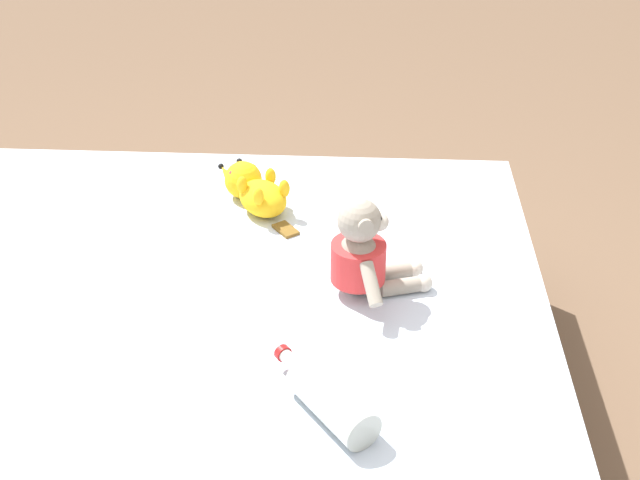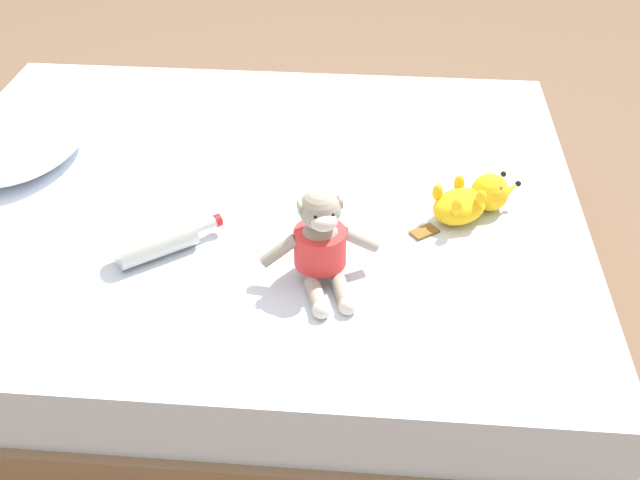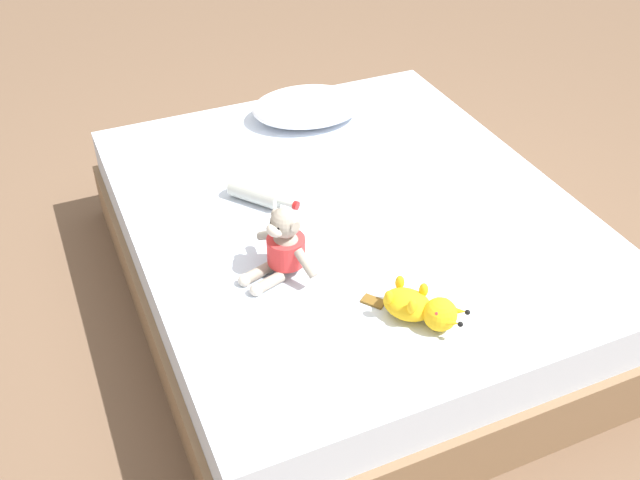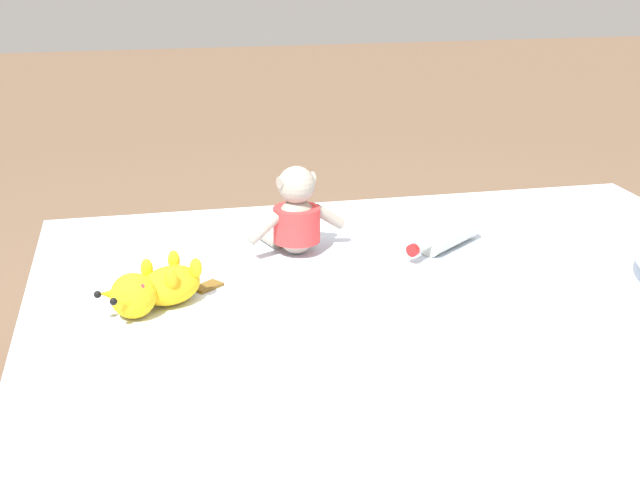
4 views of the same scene
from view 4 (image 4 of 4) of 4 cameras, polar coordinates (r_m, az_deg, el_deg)
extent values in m
plane|color=brown|center=(2.19, 6.77, -13.80)|extent=(16.00, 16.00, 0.00)
cube|color=#846647|center=(2.13, 6.90, -11.10)|extent=(1.58, 1.88, 0.24)
cube|color=silver|center=(2.03, 7.15, -6.04)|extent=(1.53, 1.83, 0.18)
ellipsoid|color=#9E9384|center=(2.22, -1.56, 0.94)|extent=(0.13, 0.14, 0.15)
cylinder|color=red|center=(2.21, -1.56, 1.06)|extent=(0.15, 0.15, 0.09)
sphere|color=#9E9384|center=(2.18, -1.59, 3.69)|extent=(0.10, 0.10, 0.10)
ellipsoid|color=beige|center=(2.22, -2.09, 3.77)|extent=(0.06, 0.07, 0.04)
sphere|color=black|center=(2.20, -2.48, 4.08)|extent=(0.01, 0.01, 0.01)
sphere|color=black|center=(2.22, -1.65, 4.21)|extent=(0.01, 0.01, 0.01)
cylinder|color=#9E9384|center=(2.16, -2.66, 3.83)|extent=(0.03, 0.02, 0.03)
cylinder|color=#9E9384|center=(2.20, -0.54, 4.16)|extent=(0.03, 0.02, 0.03)
cylinder|color=#9E9384|center=(2.17, -3.79, 0.78)|extent=(0.06, 0.10, 0.08)
cylinder|color=#9E9384|center=(2.26, 0.58, 1.57)|extent=(0.06, 0.10, 0.08)
cylinder|color=#9E9384|center=(2.30, -3.33, 0.13)|extent=(0.11, 0.06, 0.04)
cylinder|color=#9E9384|center=(2.33, -2.01, 0.38)|extent=(0.11, 0.06, 0.04)
sphere|color=beige|center=(2.34, -3.88, 0.49)|extent=(0.04, 0.04, 0.04)
sphere|color=beige|center=(2.37, -2.58, 0.73)|extent=(0.04, 0.04, 0.04)
ellipsoid|color=yellow|center=(1.96, -9.93, -2.98)|extent=(0.18, 0.19, 0.08)
sphere|color=yellow|center=(1.90, -12.32, -3.64)|extent=(0.10, 0.10, 0.10)
cone|color=yellow|center=(1.85, -12.86, -3.97)|extent=(0.06, 0.07, 0.05)
sphere|color=black|center=(1.83, -13.58, -4.00)|extent=(0.02, 0.02, 0.02)
cone|color=yellow|center=(1.89, -13.88, -3.51)|extent=(0.06, 0.07, 0.05)
sphere|color=black|center=(1.88, -14.59, -3.53)|extent=(0.02, 0.02, 0.02)
sphere|color=red|center=(1.87, -11.83, -3.12)|extent=(0.02, 0.02, 0.02)
sphere|color=red|center=(1.91, -12.93, -2.64)|extent=(0.02, 0.02, 0.02)
ellipsoid|color=yellow|center=(1.90, -9.88, -2.52)|extent=(0.04, 0.04, 0.05)
ellipsoid|color=yellow|center=(1.96, -11.45, -1.90)|extent=(0.04, 0.04, 0.05)
ellipsoid|color=yellow|center=(1.94, -8.26, -1.87)|extent=(0.04, 0.04, 0.05)
ellipsoid|color=yellow|center=(2.00, -9.70, -1.33)|extent=(0.04, 0.04, 0.05)
cube|color=brown|center=(2.04, -7.49, -3.08)|extent=(0.07, 0.08, 0.01)
cylinder|color=#B7BCB2|center=(2.30, 8.55, 0.45)|extent=(0.18, 0.20, 0.08)
cylinder|color=#B7BCB2|center=(2.19, 6.76, -0.41)|extent=(0.06, 0.07, 0.03)
cylinder|color=red|center=(2.16, 6.20, -0.68)|extent=(0.03, 0.03, 0.03)
camera|label=1|loc=(2.86, 33.90, 23.26)|focal=47.89mm
camera|label=2|loc=(3.49, -8.66, 25.57)|focal=42.99mm
camera|label=3|loc=(3.06, -43.22, 28.57)|focal=41.01mm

